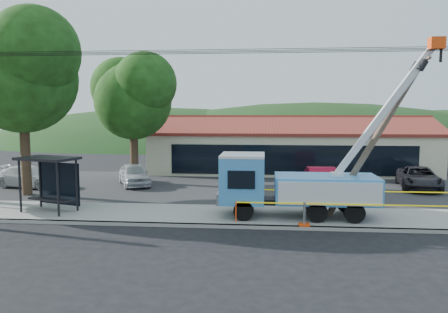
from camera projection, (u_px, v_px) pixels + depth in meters
ground at (213, 242)px, 16.79m from camera, size 120.00×120.00×0.00m
curb at (219, 226)px, 18.86m from camera, size 60.00×0.25×0.15m
sidewalk at (223, 216)px, 20.75m from camera, size 60.00×4.00×0.15m
parking_lot at (234, 187)px, 28.67m from camera, size 60.00×12.00×0.10m
strip_mall at (289, 149)px, 36.02m from camera, size 22.50×8.53×4.67m
tree_west_near at (21, 67)px, 25.02m from camera, size 7.56×6.72×10.80m
tree_lot at (133, 93)px, 29.66m from camera, size 6.30×5.60×8.94m
hill_west at (162, 141)px, 72.63m from camera, size 78.40×56.00×28.00m
hill_center at (314, 142)px, 70.35m from camera, size 89.60×64.00×32.00m
hill_east at (443, 143)px, 68.54m from camera, size 72.80×52.00×26.00m
utility_truck at (293, 184)px, 20.20m from camera, size 9.80×3.88×8.04m
leaning_pole at (384, 124)px, 19.84m from camera, size 4.59×1.63×7.93m
bus_shelter at (51, 171)px, 21.23m from camera, size 3.12×2.41×2.66m
caution_tape at (356, 201)px, 20.25m from camera, size 11.04×3.27×0.94m
car_silver at (134, 187)px, 29.11m from camera, size 3.36×4.56×1.44m
car_red at (322, 195)px, 26.10m from camera, size 1.79×4.77×1.55m
car_white at (30, 189)px, 28.34m from camera, size 5.01×2.75×1.37m
car_dark at (418, 190)px, 27.85m from camera, size 3.07×5.29×1.39m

